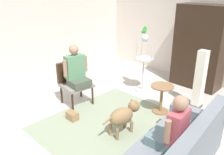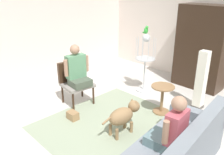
# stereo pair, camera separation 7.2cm
# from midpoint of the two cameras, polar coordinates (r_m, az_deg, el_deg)

# --- Properties ---
(ground_plane) EXTENTS (7.78, 7.78, 0.00)m
(ground_plane) POSITION_cam_midpoint_polar(r_m,az_deg,el_deg) (4.41, 1.52, -12.46)
(ground_plane) COLOR beige
(back_wall) EXTENTS (6.79, 0.12, 2.72)m
(back_wall) POSITION_cam_midpoint_polar(r_m,az_deg,el_deg) (6.55, 22.54, 10.27)
(back_wall) COLOR silver
(back_wall) RESTS_ON ground
(left_wall) EXTENTS (0.12, 7.08, 2.72)m
(left_wall) POSITION_cam_midpoint_polar(r_m,az_deg,el_deg) (6.49, -17.17, 10.86)
(left_wall) COLOR silver
(left_wall) RESTS_ON ground
(area_rug) EXTENTS (2.40, 2.50, 0.01)m
(area_rug) POSITION_cam_midpoint_polar(r_m,az_deg,el_deg) (4.49, 1.31, -11.72)
(area_rug) COLOR gray
(area_rug) RESTS_ON ground
(couch) EXTENTS (1.05, 2.10, 0.89)m
(couch) POSITION_cam_midpoint_polar(r_m,az_deg,el_deg) (3.51, 15.18, -17.54)
(couch) COLOR slate
(couch) RESTS_ON ground
(armchair) EXTENTS (0.64, 0.66, 0.92)m
(armchair) POSITION_cam_midpoint_polar(r_m,az_deg,el_deg) (5.22, -8.65, -0.31)
(armchair) COLOR #382316
(armchair) RESTS_ON ground
(person_on_couch) EXTENTS (0.51, 0.51, 0.80)m
(person_on_couch) POSITION_cam_midpoint_polar(r_m,az_deg,el_deg) (3.28, 14.71, -11.87)
(person_on_couch) COLOR slate
(person_on_armchair) EXTENTS (0.47, 0.57, 0.85)m
(person_on_armchair) POSITION_cam_midpoint_polar(r_m,az_deg,el_deg) (5.01, -7.99, 1.96)
(person_on_armchair) COLOR #465142
(round_end_table) EXTENTS (0.46, 0.46, 0.59)m
(round_end_table) POSITION_cam_midpoint_polar(r_m,az_deg,el_deg) (4.90, 12.36, -4.61)
(round_end_table) COLOR olive
(round_end_table) RESTS_ON ground
(dog) EXTENTS (0.32, 0.83, 0.57)m
(dog) POSITION_cam_midpoint_polar(r_m,az_deg,el_deg) (4.16, 3.27, -8.97)
(dog) COLOR olive
(dog) RESTS_ON ground
(bird_cage_stand) EXTENTS (0.47, 0.47, 1.41)m
(bird_cage_stand) POSITION_cam_midpoint_polar(r_m,az_deg,el_deg) (5.67, 8.31, 4.36)
(bird_cage_stand) COLOR silver
(bird_cage_stand) RESTS_ON ground
(parrot) EXTENTS (0.17, 0.10, 0.18)m
(parrot) POSITION_cam_midpoint_polar(r_m,az_deg,el_deg) (5.51, 8.56, 11.22)
(parrot) COLOR green
(parrot) RESTS_ON bird_cage_stand
(column_lamp) EXTENTS (0.20, 0.20, 1.25)m
(column_lamp) POSITION_cam_midpoint_polar(r_m,az_deg,el_deg) (5.20, 20.96, -0.76)
(column_lamp) COLOR #4C4742
(column_lamp) RESTS_ON ground
(armoire_cabinet) EXTENTS (1.17, 0.56, 2.03)m
(armoire_cabinet) POSITION_cam_midpoint_polar(r_m,az_deg,el_deg) (6.23, 21.01, 6.68)
(armoire_cabinet) COLOR black
(armoire_cabinet) RESTS_ON ground
(handbag) EXTENTS (0.22, 0.16, 0.16)m
(handbag) POSITION_cam_midpoint_polar(r_m,az_deg,el_deg) (4.74, -8.97, -9.01)
(handbag) COLOR #99724C
(handbag) RESTS_ON ground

